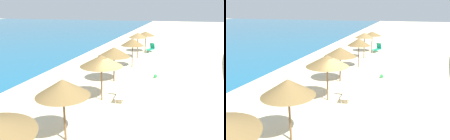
% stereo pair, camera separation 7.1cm
% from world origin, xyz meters
% --- Properties ---
extents(ground_plane, '(160.00, 160.00, 0.00)m').
position_xyz_m(ground_plane, '(0.00, 0.00, 0.00)').
color(ground_plane, beige).
extents(beach_umbrella_3, '(2.14, 2.14, 2.62)m').
position_xyz_m(beach_umbrella_3, '(-4.32, 1.47, 2.28)').
color(beach_umbrella_3, brown).
rests_on(beach_umbrella_3, ground_plane).
extents(beach_umbrella_4, '(2.44, 2.44, 2.68)m').
position_xyz_m(beach_umbrella_4, '(0.12, 1.44, 2.35)').
color(beach_umbrella_4, brown).
rests_on(beach_umbrella_4, ground_plane).
extents(beach_umbrella_5, '(2.35, 2.35, 2.53)m').
position_xyz_m(beach_umbrella_5, '(3.72, 1.73, 2.19)').
color(beach_umbrella_5, brown).
rests_on(beach_umbrella_5, ground_plane).
extents(beach_umbrella_6, '(2.03, 2.03, 2.62)m').
position_xyz_m(beach_umbrella_6, '(8.10, 1.30, 2.29)').
color(beach_umbrella_6, brown).
rests_on(beach_umbrella_6, ground_plane).
extents(beach_umbrella_7, '(1.96, 1.96, 2.69)m').
position_xyz_m(beach_umbrella_7, '(12.09, 1.54, 2.42)').
color(beach_umbrella_7, brown).
rests_on(beach_umbrella_7, ground_plane).
extents(beach_umbrella_8, '(2.23, 2.23, 2.45)m').
position_xyz_m(beach_umbrella_8, '(15.86, 1.31, 2.19)').
color(beach_umbrella_8, brown).
rests_on(beach_umbrella_8, ground_plane).
extents(lounge_chair_0, '(1.34, 0.68, 1.17)m').
position_xyz_m(lounge_chair_0, '(0.54, 0.31, 0.48)').
color(lounge_chair_0, white).
rests_on(lounge_chair_0, ground_plane).
extents(lounge_chair_1, '(1.55, 1.03, 1.05)m').
position_xyz_m(lounge_chair_1, '(15.95, 0.64, 0.44)').
color(lounge_chair_1, '#199972').
rests_on(lounge_chair_1, ground_plane).
extents(beach_ball, '(0.27, 0.27, 0.27)m').
position_xyz_m(beach_ball, '(5.47, -1.10, 0.13)').
color(beach_ball, green).
rests_on(beach_ball, ground_plane).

